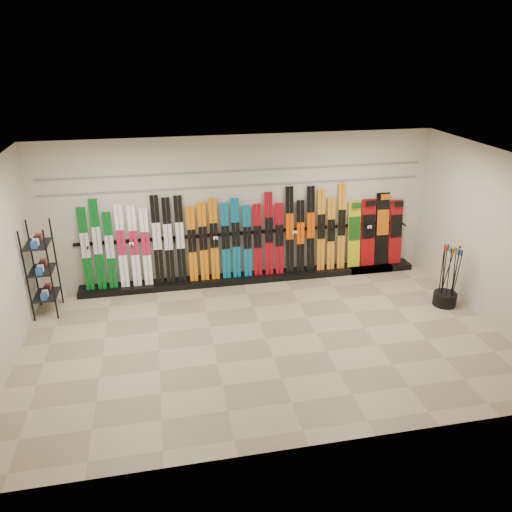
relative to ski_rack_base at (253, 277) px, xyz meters
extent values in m
plane|color=gray|center=(-0.22, -2.28, -0.06)|extent=(8.00, 8.00, 0.00)
plane|color=beige|center=(-0.22, 0.22, 1.44)|extent=(8.00, 0.00, 8.00)
plane|color=beige|center=(3.78, -2.28, 1.44)|extent=(0.00, 5.00, 5.00)
plane|color=silver|center=(-0.22, -2.28, 2.94)|extent=(8.00, 8.00, 0.00)
cube|color=black|center=(0.00, 0.00, 0.00)|extent=(8.00, 0.40, 0.12)
cube|color=#065C17|center=(-3.28, 0.05, 0.88)|extent=(0.17, 0.21, 1.65)
cube|color=#065C17|center=(-3.05, 0.06, 0.96)|extent=(0.17, 0.23, 1.79)
cube|color=#065C17|center=(-2.83, 0.04, 0.82)|extent=(0.17, 0.20, 1.53)
cube|color=white|center=(-2.60, 0.05, 0.89)|extent=(0.17, 0.21, 1.66)
cube|color=white|center=(-2.36, 0.05, 0.87)|extent=(0.17, 0.21, 1.62)
cube|color=white|center=(-2.14, 0.04, 0.84)|extent=(0.17, 0.20, 1.56)
cube|color=black|center=(-1.91, 0.06, 0.96)|extent=(0.17, 0.23, 1.80)
cube|color=black|center=(-1.70, 0.05, 0.93)|extent=(0.17, 0.22, 1.74)
cube|color=black|center=(-1.46, 0.05, 0.94)|extent=(0.17, 0.23, 1.77)
cube|color=orange|center=(-1.23, 0.04, 0.83)|extent=(0.17, 0.20, 1.54)
cube|color=orange|center=(-1.01, 0.05, 0.86)|extent=(0.17, 0.21, 1.61)
cube|color=orange|center=(-0.79, 0.05, 0.90)|extent=(0.17, 0.21, 1.68)
cube|color=#06638B|center=(-0.56, 0.04, 0.85)|extent=(0.17, 0.20, 1.57)
cube|color=#06638B|center=(-0.34, 0.05, 0.89)|extent=(0.17, 0.21, 1.66)
cube|color=#06638B|center=(-0.11, 0.04, 0.81)|extent=(0.17, 0.19, 1.51)
cube|color=#A40412|center=(0.11, 0.04, 0.82)|extent=(0.17, 0.20, 1.51)
cube|color=#A40412|center=(0.35, 0.05, 0.93)|extent=(0.17, 0.22, 1.74)
cube|color=#A40412|center=(0.57, 0.04, 0.81)|extent=(0.17, 0.19, 1.50)
cube|color=black|center=(0.79, 0.06, 0.97)|extent=(0.17, 0.23, 1.83)
cube|color=black|center=(1.02, 0.04, 0.83)|extent=(0.17, 0.20, 1.54)
cube|color=black|center=(1.24, 0.06, 0.96)|extent=(0.17, 0.23, 1.81)
cube|color=orange|center=(1.47, 0.05, 0.93)|extent=(0.17, 0.22, 1.74)
cube|color=orange|center=(1.69, 0.04, 0.84)|extent=(0.17, 0.20, 1.56)
cube|color=orange|center=(1.92, 0.06, 0.98)|extent=(0.17, 0.23, 1.83)
cube|color=gold|center=(2.23, 0.07, 0.77)|extent=(0.28, 0.22, 1.43)
cube|color=#990C0C|center=(2.54, 0.07, 0.79)|extent=(0.32, 0.23, 1.46)
cube|color=black|center=(2.87, 0.08, 0.85)|extent=(0.30, 0.24, 1.57)
cube|color=#990C0C|center=(3.19, 0.07, 0.76)|extent=(0.29, 0.22, 1.40)
cube|color=black|center=(-3.97, -0.58, 0.80)|extent=(0.40, 0.60, 1.72)
cylinder|color=black|center=(3.38, -1.78, 0.07)|extent=(0.43, 0.43, 0.25)
cylinder|color=black|center=(3.30, -1.72, 0.55)|extent=(0.03, 0.16, 1.17)
cylinder|color=black|center=(3.44, -1.88, 0.55)|extent=(0.11, 0.14, 1.17)
cylinder|color=black|center=(3.44, -1.94, 0.55)|extent=(0.04, 0.13, 1.18)
cylinder|color=black|center=(3.42, -1.88, 0.55)|extent=(0.09, 0.05, 1.18)
cylinder|color=black|center=(3.51, -1.77, 0.55)|extent=(0.04, 0.06, 1.18)
cylinder|color=black|center=(3.33, -1.86, 0.55)|extent=(0.09, 0.05, 1.18)
cylinder|color=black|center=(3.36, -1.66, 0.55)|extent=(0.09, 0.04, 1.18)
cylinder|color=black|center=(3.34, -1.76, 0.55)|extent=(0.12, 0.12, 1.17)
cylinder|color=black|center=(3.28, -1.70, 0.55)|extent=(0.04, 0.12, 1.18)
cube|color=gray|center=(-0.22, 0.20, 1.94)|extent=(7.60, 0.02, 0.03)
cube|color=gray|center=(-0.22, 0.20, 2.24)|extent=(7.60, 0.02, 0.03)
camera|label=1|loc=(-1.80, -9.32, 4.54)|focal=35.00mm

